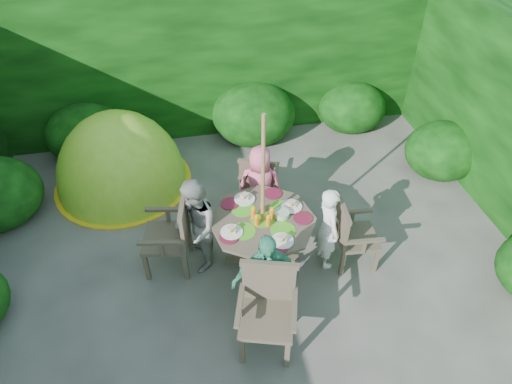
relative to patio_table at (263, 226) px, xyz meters
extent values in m
plane|color=#494741|center=(-0.15, -0.42, -0.64)|extent=(60.00, 60.00, 0.00)
cube|color=black|center=(-0.15, 3.58, 0.61)|extent=(9.00, 1.00, 2.50)
cylinder|color=#42382B|center=(0.00, 0.00, -0.28)|extent=(0.13, 0.13, 0.71)
cube|color=#42382B|center=(0.00, 0.00, -0.61)|extent=(0.95, 0.26, 0.06)
cube|color=#42382B|center=(0.00, 0.00, -0.61)|extent=(0.26, 0.95, 0.06)
cylinder|color=#42382B|center=(0.00, 0.00, 0.10)|extent=(1.50, 1.50, 0.04)
cylinder|color=#50B81F|center=(-0.26, -0.15, 0.12)|extent=(0.29, 0.29, 0.00)
cylinder|color=#50B81F|center=(0.19, -0.22, 0.12)|extent=(0.29, 0.29, 0.00)
cylinder|color=#50B81F|center=(-0.20, 0.22, 0.12)|extent=(0.29, 0.29, 0.00)
cylinder|color=#50B81F|center=(0.25, 0.15, 0.12)|extent=(0.29, 0.29, 0.00)
cylinder|color=#50B81F|center=(0.00, 0.00, 0.12)|extent=(0.29, 0.29, 0.00)
cylinder|color=white|center=(0.39, 0.15, 0.13)|extent=(0.26, 0.26, 0.01)
cylinder|color=white|center=(-0.15, 0.39, 0.13)|extent=(0.26, 0.26, 0.01)
cylinder|color=white|center=(-0.40, -0.15, 0.13)|extent=(0.26, 0.26, 0.01)
cylinder|color=white|center=(0.14, -0.39, 0.13)|extent=(0.26, 0.26, 0.01)
cylinder|color=red|center=(0.47, -0.08, 0.13)|extent=(0.23, 0.23, 0.01)
cylinder|color=red|center=(0.22, 0.43, 0.13)|extent=(0.23, 0.23, 0.01)
cylinder|color=red|center=(-0.34, 0.34, 0.13)|extent=(0.23, 0.23, 0.01)
cylinder|color=red|center=(-0.44, -0.22, 0.13)|extent=(0.23, 0.23, 0.01)
cylinder|color=red|center=(0.07, -0.48, 0.13)|extent=(0.23, 0.23, 0.01)
cylinder|color=#5CAC42|center=(0.23, 0.01, 0.15)|extent=(0.19, 0.19, 0.06)
cylinder|color=olive|center=(0.00, 0.00, 0.46)|extent=(0.05, 0.05, 2.20)
cube|color=#42382B|center=(1.16, -0.20, -0.22)|extent=(0.52, 0.54, 0.05)
cube|color=#42382B|center=(1.36, -0.43, -0.43)|extent=(0.05, 0.05, 0.41)
cube|color=#42382B|center=(1.39, 0.00, -0.43)|extent=(0.05, 0.05, 0.41)
cube|color=#42382B|center=(0.93, -0.39, -0.43)|extent=(0.05, 0.05, 0.41)
cube|color=#42382B|center=(0.96, 0.03, -0.43)|extent=(0.05, 0.05, 0.41)
cube|color=#42382B|center=(0.93, -0.18, 0.04)|extent=(0.08, 0.51, 0.49)
cube|color=#42382B|center=(1.14, -0.45, -0.03)|extent=(0.49, 0.09, 0.04)
cube|color=#42382B|center=(1.18, 0.06, -0.03)|extent=(0.49, 0.09, 0.04)
cube|color=#42382B|center=(-1.17, 0.19, -0.17)|extent=(0.64, 0.65, 0.05)
cube|color=#42382B|center=(-1.36, 0.47, -0.41)|extent=(0.06, 0.06, 0.46)
cube|color=#42382B|center=(-1.45, 0.00, -0.41)|extent=(0.06, 0.06, 0.46)
cube|color=#42382B|center=(-0.89, 0.39, -0.41)|extent=(0.06, 0.06, 0.46)
cube|color=#42382B|center=(-0.98, -0.08, -0.41)|extent=(0.06, 0.06, 0.46)
cube|color=#42382B|center=(-0.91, 0.15, 0.12)|extent=(0.14, 0.56, 0.54)
cube|color=#42382B|center=(-1.12, 0.47, 0.05)|extent=(0.55, 0.15, 0.04)
cube|color=#42382B|center=(-1.22, -0.08, 0.05)|extent=(0.55, 0.15, 0.04)
cube|color=#42382B|center=(0.19, 1.16, -0.24)|extent=(0.61, 0.60, 0.05)
cube|color=#42382B|center=(0.45, 1.28, -0.45)|extent=(0.06, 0.06, 0.38)
cube|color=#42382B|center=(0.08, 1.42, -0.45)|extent=(0.06, 0.06, 0.38)
cube|color=#42382B|center=(0.31, 0.90, -0.45)|extent=(0.06, 0.06, 0.38)
cube|color=#42382B|center=(-0.07, 1.05, -0.45)|extent=(0.06, 0.06, 0.38)
cube|color=#42382B|center=(0.11, 0.96, 0.00)|extent=(0.46, 0.21, 0.46)
cube|color=#42382B|center=(0.41, 1.08, -0.06)|extent=(0.21, 0.44, 0.04)
cube|color=#42382B|center=(-0.03, 1.25, -0.06)|extent=(0.21, 0.44, 0.04)
cube|color=#42382B|center=(-0.20, -1.16, -0.18)|extent=(0.68, 0.67, 0.05)
cube|color=#42382B|center=(-0.49, -1.32, -0.41)|extent=(0.07, 0.07, 0.45)
cube|color=#42382B|center=(-0.04, -1.45, -0.41)|extent=(0.07, 0.07, 0.45)
cube|color=#42382B|center=(-0.36, -0.87, -0.41)|extent=(0.07, 0.07, 0.45)
cube|color=#42382B|center=(0.09, -1.01, -0.41)|extent=(0.07, 0.07, 0.45)
cube|color=#42382B|center=(-0.13, -0.92, 0.11)|extent=(0.54, 0.20, 0.53)
cube|color=#42382B|center=(-0.46, -1.09, 0.03)|extent=(0.20, 0.53, 0.04)
cube|color=#42382B|center=(0.07, -1.24, 0.03)|extent=(0.20, 0.53, 0.04)
imported|color=white|center=(0.78, -0.13, -0.04)|extent=(0.32, 0.45, 1.19)
imported|color=#989893|center=(-0.79, 0.13, 0.02)|extent=(0.51, 0.65, 1.31)
imported|color=#EE6284|center=(0.13, 0.79, -0.03)|extent=(0.68, 0.53, 1.22)
imported|color=#46A480|center=(-0.14, -0.79, 0.00)|extent=(0.77, 0.37, 1.28)
ellipsoid|color=#8CD228|center=(-1.80, 1.98, -0.64)|extent=(2.34, 2.34, 2.38)
ellipsoid|color=black|center=(-1.94, 1.33, -0.64)|extent=(0.73, 0.49, 0.82)
cylinder|color=yellow|center=(-1.80, 1.98, -0.62)|extent=(2.08, 2.08, 0.03)
camera|label=1|loc=(-0.83, -3.82, 3.90)|focal=32.00mm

